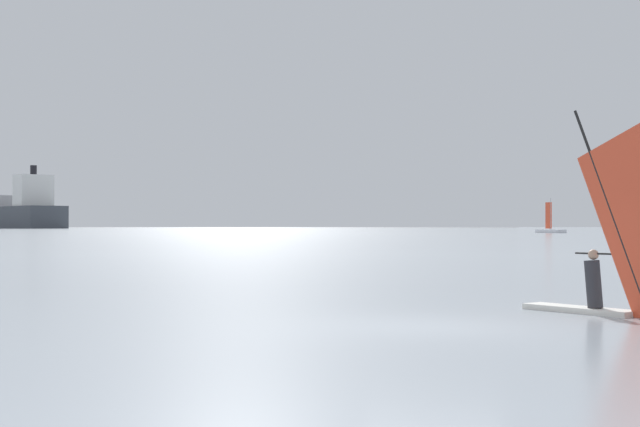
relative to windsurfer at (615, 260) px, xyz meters
The scene contains 4 objects.
ground_plane 4.57m from the windsurfer, 149.44° to the right, with size 4000.00×4000.00×0.00m, color #9EA8B2.
windsurfer is the anchor object (origin of this frame).
distant_headland 1401.81m from the windsurfer, 97.28° to the left, with size 729.03×417.98×23.50m, color #756B56.
small_sailboat 209.43m from the windsurfer, 79.78° to the left, with size 6.45×9.22×8.60m.
Camera 1 is at (-1.01, -16.57, 1.86)m, focal length 50.42 mm.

